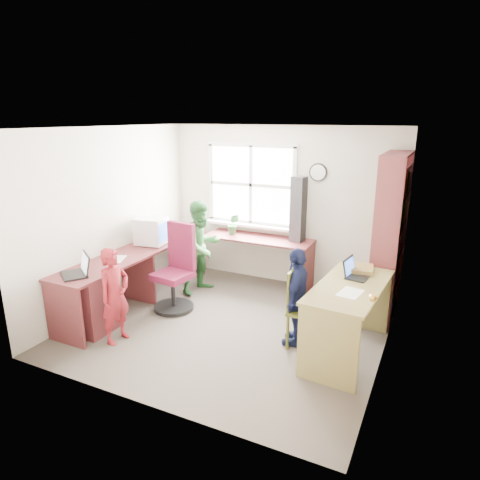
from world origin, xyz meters
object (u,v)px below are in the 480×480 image
Objects in this scene: crt_monitor at (151,231)px; person_navy at (297,297)px; cd_tower at (298,209)px; swivel_chair at (176,273)px; laptop_left at (79,270)px; wooden_chair at (302,305)px; l_desk at (131,282)px; right_desk at (349,304)px; person_red at (115,296)px; laptop_right at (355,272)px; bookshelf at (389,241)px; person_green at (202,247)px; potted_plant at (233,224)px.

crt_monitor is 2.42m from person_navy.
cd_tower is 0.83× the size of person_navy.
swivel_chair reaches higher than laptop_left.
l_desk is at bearing -174.99° from wooden_chair.
right_desk is at bearing 1.82° from swivel_chair.
wooden_chair is 0.81× the size of person_red.
l_desk is at bearing -124.72° from swivel_chair.
l_desk is 2.80m from laptop_right.
right_desk is 4.28× the size of laptop_right.
bookshelf is 3.23m from crt_monitor.
wooden_chair is 2.02m from person_green.
right_desk is 0.52m from wooden_chair.
laptop_left is 1.86m from person_green.
laptop_left is at bearing -107.14° from l_desk.
laptop_right is at bearing -87.60° from person_green.
l_desk is 0.89m from crt_monitor.
laptop_right is (-0.01, 0.28, 0.27)m from right_desk.
wooden_chair is at bearing -61.99° from person_red.
cd_tower reaches higher than crt_monitor.
person_red is (-2.44, -1.15, -0.29)m from laptop_right.
bookshelf is at bearing 141.93° from person_navy.
wooden_chair is at bearing -58.49° from cd_tower.
swivel_chair is (0.40, 0.45, 0.04)m from l_desk.
person_red is at bearing -89.87° from swivel_chair.
person_green is at bearing 153.23° from wooden_chair.
right_desk is 3.22× the size of crt_monitor.
cd_tower is at bearing 4.68° from potted_plant.
potted_plant reaches higher than wooden_chair.
laptop_right is 0.35× the size of cd_tower.
swivel_chair is 1.07m from person_red.
person_green reaches higher than person_red.
l_desk is at bearing -85.07° from crt_monitor.
wooden_chair is 0.69m from laptop_right.
person_red is at bearing 123.61° from laptop_right.
person_green is 1.95m from person_navy.
cd_tower is at bearing -24.85° from person_red.
bookshelf is at bearing -5.80° from laptop_right.
crt_monitor is at bearing -129.88° from potted_plant.
potted_plant is at bearing -138.74° from person_navy.
person_red is at bearing 39.53° from laptop_left.
crt_monitor reaches higher than wooden_chair.
bookshelf is 1.87× the size of person_red.
l_desk is 2.05× the size of right_desk.
swivel_chair is 1.84m from wooden_chair.
wooden_chair is at bearing 69.73° from person_navy.
l_desk is at bearing 109.63° from laptop_right.
laptop_right is at bearing 11.16° from l_desk.
person_green reaches higher than wooden_chair.
bookshelf is 3.42m from person_red.
cd_tower reaches higher than potted_plant.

